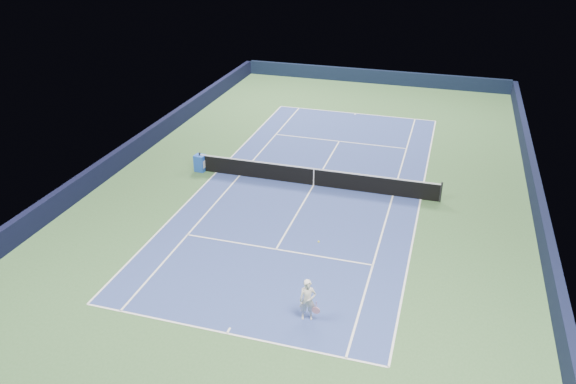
# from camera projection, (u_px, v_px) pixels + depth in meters

# --- Properties ---
(ground) EXTENTS (40.00, 40.00, 0.00)m
(ground) POSITION_uv_depth(u_px,v_px,m) (314.00, 185.00, 29.21)
(ground) COLOR #355931
(ground) RESTS_ON ground
(wall_far) EXTENTS (22.00, 0.35, 1.10)m
(wall_far) POSITION_uv_depth(u_px,v_px,m) (374.00, 76.00, 45.88)
(wall_far) COLOR black
(wall_far) RESTS_ON ground
(wall_right) EXTENTS (0.35, 40.00, 1.10)m
(wall_right) POSITION_uv_depth(u_px,v_px,m) (538.00, 204.00, 26.19)
(wall_right) COLOR black
(wall_right) RESTS_ON ground
(wall_left) EXTENTS (0.35, 40.00, 1.10)m
(wall_left) POSITION_uv_depth(u_px,v_px,m) (129.00, 152.00, 31.73)
(wall_left) COLOR black
(wall_left) RESTS_ON ground
(court_surface) EXTENTS (10.97, 23.77, 0.01)m
(court_surface) POSITION_uv_depth(u_px,v_px,m) (314.00, 185.00, 29.21)
(court_surface) COLOR navy
(court_surface) RESTS_ON ground
(baseline_far) EXTENTS (10.97, 0.08, 0.00)m
(baseline_far) POSITION_uv_depth(u_px,v_px,m) (356.00, 113.00, 39.35)
(baseline_far) COLOR white
(baseline_far) RESTS_ON ground
(baseline_near) EXTENTS (10.97, 0.08, 0.00)m
(baseline_near) POSITION_uv_depth(u_px,v_px,m) (227.00, 333.00, 19.06)
(baseline_near) COLOR white
(baseline_near) RESTS_ON ground
(sideline_doubles_right) EXTENTS (0.08, 23.77, 0.00)m
(sideline_doubles_right) POSITION_uv_depth(u_px,v_px,m) (421.00, 199.00, 27.80)
(sideline_doubles_right) COLOR white
(sideline_doubles_right) RESTS_ON ground
(sideline_doubles_left) EXTENTS (0.08, 23.77, 0.00)m
(sideline_doubles_left) POSITION_uv_depth(u_px,v_px,m) (216.00, 172.00, 30.61)
(sideline_doubles_left) COLOR white
(sideline_doubles_left) RESTS_ON ground
(sideline_singles_right) EXTENTS (0.08, 23.77, 0.00)m
(sideline_singles_right) POSITION_uv_depth(u_px,v_px,m) (393.00, 196.00, 28.15)
(sideline_singles_right) COLOR white
(sideline_singles_right) RESTS_ON ground
(sideline_singles_left) EXTENTS (0.08, 23.77, 0.00)m
(sideline_singles_left) POSITION_uv_depth(u_px,v_px,m) (240.00, 175.00, 30.26)
(sideline_singles_left) COLOR white
(sideline_singles_left) RESTS_ON ground
(service_line_far) EXTENTS (8.23, 0.08, 0.00)m
(service_line_far) POSITION_uv_depth(u_px,v_px,m) (339.00, 141.00, 34.67)
(service_line_far) COLOR white
(service_line_far) RESTS_ON ground
(service_line_near) EXTENTS (8.23, 0.08, 0.00)m
(service_line_near) POSITION_uv_depth(u_px,v_px,m) (276.00, 249.00, 23.74)
(service_line_near) COLOR white
(service_line_near) RESTS_ON ground
(center_service_line) EXTENTS (0.08, 12.80, 0.00)m
(center_service_line) POSITION_uv_depth(u_px,v_px,m) (314.00, 185.00, 29.21)
(center_service_line) COLOR white
(center_service_line) RESTS_ON ground
(center_mark_far) EXTENTS (0.08, 0.30, 0.00)m
(center_mark_far) POSITION_uv_depth(u_px,v_px,m) (355.00, 114.00, 39.22)
(center_mark_far) COLOR white
(center_mark_far) RESTS_ON ground
(center_mark_near) EXTENTS (0.08, 0.30, 0.00)m
(center_mark_near) POSITION_uv_depth(u_px,v_px,m) (229.00, 331.00, 19.19)
(center_mark_near) COLOR white
(center_mark_near) RESTS_ON ground
(tennis_net) EXTENTS (12.90, 0.10, 1.07)m
(tennis_net) POSITION_uv_depth(u_px,v_px,m) (314.00, 177.00, 28.98)
(tennis_net) COLOR black
(tennis_net) RESTS_ON ground
(sponsor_cube) EXTENTS (0.62, 0.57, 0.92)m
(sponsor_cube) POSITION_uv_depth(u_px,v_px,m) (200.00, 163.00, 30.63)
(sponsor_cube) COLOR blue
(sponsor_cube) RESTS_ON ground
(tennis_player) EXTENTS (0.80, 1.30, 2.62)m
(tennis_player) POSITION_uv_depth(u_px,v_px,m) (308.00, 300.00, 19.41)
(tennis_player) COLOR white
(tennis_player) RESTS_ON ground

